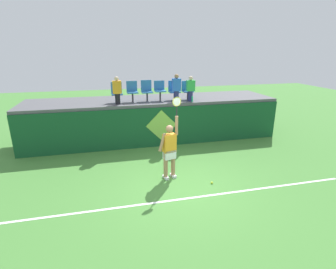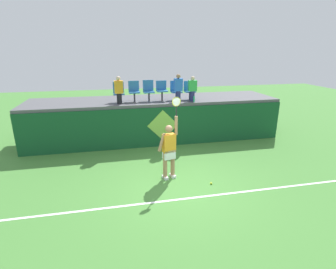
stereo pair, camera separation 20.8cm
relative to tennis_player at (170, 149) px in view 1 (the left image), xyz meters
name	(u,v)px [view 1 (the left image)]	position (x,y,z in m)	size (l,w,h in m)	color
ground_plane	(181,187)	(0.19, -0.63, -0.97)	(40.00, 40.00, 0.00)	#478438
court_back_wall	(157,127)	(0.19, 2.87, -0.15)	(10.74, 0.20, 1.64)	#144C28
spectator_platform	(152,100)	(0.19, 4.05, 0.73)	(10.74, 2.46, 0.12)	#56565B
court_baseline_stripe	(188,198)	(0.19, -1.29, -0.97)	(9.67, 0.08, 0.01)	white
tennis_player	(170,149)	(0.00, 0.00, 0.00)	(0.74, 0.34, 2.54)	white
tennis_ball	(212,183)	(1.14, -0.68, -0.94)	(0.07, 0.07, 0.07)	#D1E533
water_bottle	(192,99)	(1.71, 3.01, 0.91)	(0.06, 0.06, 0.24)	#26B272
stadium_chair_0	(117,92)	(-1.31, 3.64, 1.22)	(0.44, 0.42, 0.81)	#38383D
stadium_chair_1	(132,90)	(-0.69, 3.64, 1.26)	(0.44, 0.42, 0.84)	#38383D
stadium_chair_2	(147,90)	(-0.08, 3.64, 1.26)	(0.44, 0.42, 0.85)	#38383D
stadium_chair_3	(160,89)	(0.47, 3.63, 1.26)	(0.44, 0.42, 0.82)	#38383D
stadium_chair_4	(174,90)	(1.09, 3.64, 1.22)	(0.44, 0.42, 0.80)	#38383D
stadium_chair_5	(187,89)	(1.69, 3.63, 1.21)	(0.44, 0.42, 0.77)	#38383D
spectator_0	(176,87)	(1.09, 3.24, 1.37)	(0.34, 0.20, 1.12)	navy
spectator_1	(117,90)	(-1.31, 3.22, 1.35)	(0.34, 0.20, 1.09)	black
spectator_2	(191,88)	(1.69, 3.21, 1.32)	(0.34, 0.20, 1.03)	navy
wall_signage_mount	(162,146)	(0.34, 2.77, -0.97)	(1.27, 0.01, 1.54)	#144C28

